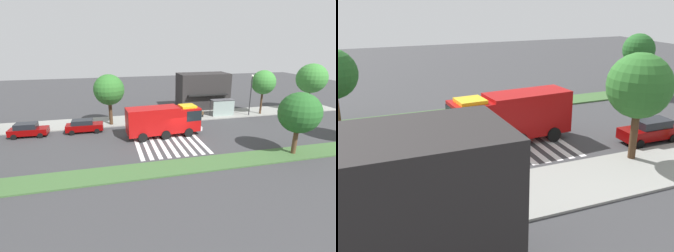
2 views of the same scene
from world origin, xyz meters
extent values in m
plane|color=#38383A|center=(0.00, 0.00, 0.00)|extent=(120.00, 120.00, 0.00)
cube|color=gray|center=(0.00, 8.57, 0.07)|extent=(60.00, 5.08, 0.14)
cube|color=#3D6033|center=(0.00, -7.52, 0.07)|extent=(60.00, 3.00, 0.14)
cube|color=silver|center=(-5.36, 0.00, 0.01)|extent=(0.45, 10.84, 0.01)
cube|color=silver|center=(-4.46, 0.00, 0.01)|extent=(0.45, 10.84, 0.01)
cube|color=silver|center=(-3.56, 0.00, 0.01)|extent=(0.45, 10.84, 0.01)
cube|color=silver|center=(-2.66, 0.00, 0.01)|extent=(0.45, 10.84, 0.01)
cube|color=silver|center=(-1.76, 0.00, 0.01)|extent=(0.45, 10.84, 0.01)
cube|color=silver|center=(-0.86, 0.00, 0.01)|extent=(0.45, 10.84, 0.01)
cube|color=silver|center=(0.04, 0.00, 0.01)|extent=(0.45, 10.84, 0.01)
cube|color=silver|center=(0.94, 0.00, 0.01)|extent=(0.45, 10.84, 0.01)
cube|color=silver|center=(1.84, 0.00, 0.01)|extent=(0.45, 10.84, 0.01)
cube|color=#A50C0C|center=(1.27, 1.32, 1.99)|extent=(2.85, 2.76, 2.88)
cube|color=#A50C0C|center=(-3.17, 0.99, 2.11)|extent=(6.40, 3.02, 3.11)
cube|color=black|center=(1.67, 1.35, 2.57)|extent=(2.11, 2.73, 1.27)
cube|color=silver|center=(2.70, 1.42, 0.80)|extent=(0.43, 2.58, 0.50)
cube|color=yellow|center=(1.27, 1.32, 3.55)|extent=(2.00, 1.93, 0.24)
cylinder|color=black|center=(0.91, 2.58, 0.55)|extent=(1.12, 0.38, 1.10)
cylinder|color=black|center=(1.10, 0.01, 0.55)|extent=(1.12, 0.38, 1.10)
cylinder|color=black|center=(-4.82, 2.16, 0.55)|extent=(1.12, 0.38, 1.10)
cylinder|color=black|center=(-4.63, -0.41, 0.55)|extent=(1.12, 0.38, 1.10)
cylinder|color=black|center=(-2.02, 2.37, 0.55)|extent=(1.12, 0.38, 1.10)
cylinder|color=black|center=(-1.83, -0.20, 0.55)|extent=(1.12, 0.38, 1.10)
cube|color=#720505|center=(-17.89, 4.82, 0.69)|extent=(4.51, 1.96, 0.73)
cube|color=black|center=(-18.11, 4.83, 1.38)|extent=(2.55, 1.66, 0.65)
cylinder|color=black|center=(-16.39, 5.64, 0.32)|extent=(0.65, 0.25, 0.64)
cylinder|color=black|center=(-16.47, 3.88, 0.32)|extent=(0.65, 0.25, 0.64)
cylinder|color=black|center=(-19.31, 5.77, 0.32)|extent=(0.65, 0.25, 0.64)
cylinder|color=black|center=(-19.39, 4.01, 0.32)|extent=(0.65, 0.25, 0.64)
cube|color=#720505|center=(-11.33, 4.82, 0.71)|extent=(4.59, 1.82, 0.79)
cube|color=black|center=(-11.56, 4.83, 1.40)|extent=(2.58, 1.58, 0.57)
cylinder|color=black|center=(-9.81, 5.68, 0.32)|extent=(0.64, 0.23, 0.64)
cylinder|color=black|center=(-9.84, 3.93, 0.32)|extent=(0.64, 0.23, 0.64)
cylinder|color=black|center=(-12.83, 5.72, 0.32)|extent=(0.64, 0.23, 0.64)
cylinder|color=black|center=(-12.85, 3.97, 0.32)|extent=(0.64, 0.23, 0.64)
cube|color=#4C4C51|center=(9.13, 7.80, 2.54)|extent=(3.50, 1.40, 0.12)
cube|color=#8C9E99|center=(9.13, 7.14, 1.34)|extent=(3.50, 0.08, 2.40)
cylinder|color=#333338|center=(7.43, 8.45, 1.34)|extent=(0.08, 0.08, 2.40)
cylinder|color=#333338|center=(10.83, 8.45, 1.34)|extent=(0.08, 0.08, 2.40)
cube|color=#4C3823|center=(5.13, 7.55, 0.55)|extent=(1.60, 0.50, 0.08)
cube|color=#4C3823|center=(5.13, 7.33, 0.82)|extent=(1.60, 0.06, 0.45)
cube|color=black|center=(4.41, 7.55, 0.33)|extent=(0.08, 0.45, 0.37)
cube|color=black|center=(5.85, 7.55, 0.33)|extent=(0.08, 0.45, 0.37)
cube|color=#4C3823|center=(1.55, 7.55, 0.55)|extent=(1.60, 0.50, 0.08)
cube|color=#4C3823|center=(1.55, 7.33, 0.82)|extent=(1.60, 0.06, 0.45)
cube|color=black|center=(0.83, 7.55, 0.33)|extent=(0.08, 0.45, 0.37)
cube|color=black|center=(2.27, 7.55, 0.33)|extent=(0.08, 0.45, 0.37)
cylinder|color=#2D2D30|center=(13.22, 6.62, 3.10)|extent=(0.16, 0.16, 5.93)
sphere|color=white|center=(13.22, 6.62, 6.25)|extent=(0.36, 0.36, 0.36)
cube|color=#282626|center=(7.96, 13.26, 3.03)|extent=(8.59, 4.29, 6.05)
cube|color=black|center=(7.96, 10.71, 2.80)|extent=(6.87, 0.80, 0.16)
cylinder|color=#47301E|center=(-7.94, 7.02, 1.85)|extent=(0.49, 0.49, 3.41)
sphere|color=#2D6B28|center=(-7.94, 7.02, 4.99)|extent=(4.11, 4.11, 4.11)
cylinder|color=#47301E|center=(15.48, 7.02, 2.00)|extent=(0.31, 0.31, 3.72)
sphere|color=#387F33|center=(15.48, 7.02, 5.16)|extent=(3.71, 3.71, 3.71)
cylinder|color=#47301E|center=(24.30, 7.02, 1.98)|extent=(0.35, 0.35, 3.68)
sphere|color=#387F33|center=(24.30, 7.02, 5.48)|extent=(4.74, 4.74, 4.74)
cylinder|color=#513823|center=(9.92, -7.52, 1.58)|extent=(0.46, 0.46, 2.89)
sphere|color=#235B23|center=(9.92, -7.52, 4.44)|extent=(4.05, 4.05, 4.05)
cylinder|color=gold|center=(-12.97, 6.52, 0.49)|extent=(0.28, 0.28, 0.70)
camera|label=1|loc=(-8.48, -27.91, 10.99)|focal=27.31mm
camera|label=2|loc=(8.56, 25.25, 10.25)|focal=40.78mm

